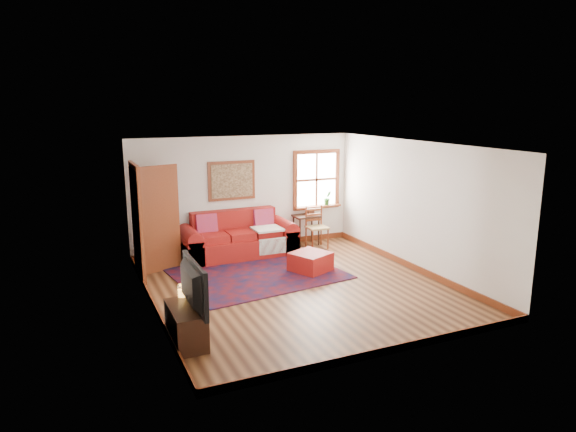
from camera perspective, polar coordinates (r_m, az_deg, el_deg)
name	(u,v)px	position (r m, az deg, el deg)	size (l,w,h in m)	color
ground	(297,287)	(9.15, 1.04, -7.90)	(5.50, 5.50, 0.00)	#3E2010
room_envelope	(297,195)	(8.73, 1.04, 2.34)	(5.04, 5.54, 2.52)	silver
window	(318,185)	(11.95, 3.34, 3.41)	(1.18, 0.20, 1.38)	white
doorway	(150,219)	(9.89, -15.08, -0.33)	(0.89, 1.08, 2.14)	black
framed_artwork	(232,181)	(11.13, -6.26, 3.93)	(1.05, 0.07, 0.85)	brown
persian_rug	(258,273)	(9.84, -3.39, -6.39)	(2.95, 2.36, 0.02)	#500B0F
red_leather_sofa	(238,241)	(10.97, -5.55, -2.79)	(2.40, 0.99, 0.94)	maroon
red_ottoman	(310,262)	(9.94, 2.51, -5.12)	(0.65, 0.65, 0.37)	maroon
side_table	(306,220)	(11.71, 2.03, -0.49)	(0.57, 0.43, 0.69)	#331A11
ladder_back_chair	(316,225)	(11.50, 3.13, -1.04)	(0.45, 0.43, 0.94)	tan
media_cabinet	(186,325)	(7.21, -11.27, -11.80)	(0.41, 0.91, 0.50)	#331A11
television	(186,286)	(6.95, -11.22, -7.60)	(1.14, 0.15, 0.65)	black
candle_hurricane	(182,291)	(7.46, -11.71, -8.19)	(0.12, 0.12, 0.18)	silver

